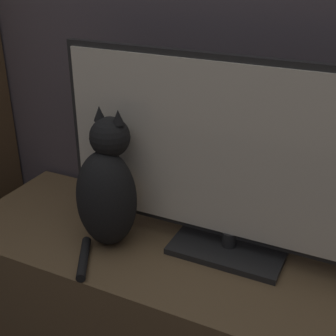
# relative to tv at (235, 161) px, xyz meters

# --- Properties ---
(tv_stand) EXTENTS (1.47, 0.54, 0.53)m
(tv_stand) POSITION_rel_tv_xyz_m (-0.16, -0.07, -0.58)
(tv_stand) COLOR brown
(tv_stand) RESTS_ON ground_plane
(tv) EXTENTS (1.12, 0.21, 0.62)m
(tv) POSITION_rel_tv_xyz_m (0.00, 0.00, 0.00)
(tv) COLOR black
(tv) RESTS_ON tv_stand
(cat) EXTENTS (0.21, 0.32, 0.45)m
(cat) POSITION_rel_tv_xyz_m (-0.37, -0.12, -0.12)
(cat) COLOR black
(cat) RESTS_ON tv_stand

